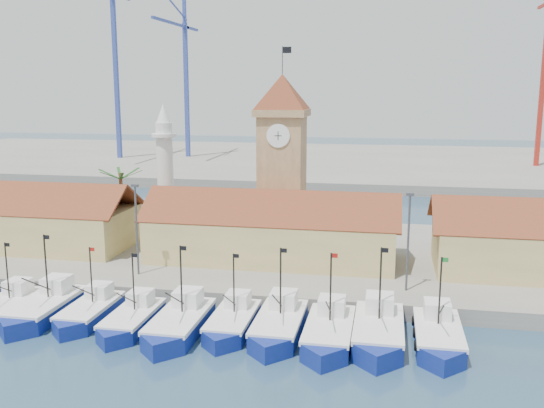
# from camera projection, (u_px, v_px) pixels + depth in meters

# --- Properties ---
(ground) EXTENTS (400.00, 400.00, 0.00)m
(ground) POSITION_uv_depth(u_px,v_px,m) (223.00, 348.00, 46.63)
(ground) COLOR #1B3349
(ground) RESTS_ON ground
(quay) EXTENTS (140.00, 32.00, 1.50)m
(quay) POSITION_uv_depth(u_px,v_px,m) (279.00, 255.00, 69.62)
(quay) COLOR gray
(quay) RESTS_ON ground
(terminal) EXTENTS (240.00, 80.00, 2.00)m
(terminal) POSITION_uv_depth(u_px,v_px,m) (340.00, 163.00, 152.48)
(terminal) COLOR gray
(terminal) RESTS_ON ground
(boat_1) EXTENTS (3.31, 9.08, 6.87)m
(boat_1) POSITION_uv_depth(u_px,v_px,m) (4.00, 309.00, 52.79)
(boat_1) COLOR navy
(boat_1) RESTS_ON ground
(boat_2) EXTENTS (3.71, 10.15, 7.68)m
(boat_2) POSITION_uv_depth(u_px,v_px,m) (43.00, 310.00, 52.42)
(boat_2) COLOR navy
(boat_2) RESTS_ON ground
(boat_3) EXTENTS (3.23, 8.86, 6.70)m
(boat_3) POSITION_uv_depth(u_px,v_px,m) (89.00, 313.00, 51.87)
(boat_3) COLOR navy
(boat_3) RESTS_ON ground
(boat_4) EXTENTS (3.22, 8.82, 6.67)m
(boat_4) POSITION_uv_depth(u_px,v_px,m) (131.00, 321.00, 50.11)
(boat_4) COLOR navy
(boat_4) RESTS_ON ground
(boat_5) EXTENTS (3.68, 10.09, 7.64)m
(boat_5) POSITION_uv_depth(u_px,v_px,m) (179.00, 325.00, 49.00)
(boat_5) COLOR navy
(boat_5) RESTS_ON ground
(boat_6) EXTENTS (3.28, 8.99, 6.80)m
(boat_6) POSITION_uv_depth(u_px,v_px,m) (232.00, 324.00, 49.55)
(boat_6) COLOR navy
(boat_6) RESTS_ON ground
(boat_7) EXTENTS (3.64, 9.96, 7.54)m
(boat_7) POSITION_uv_depth(u_px,v_px,m) (278.00, 327.00, 48.65)
(boat_7) COLOR navy
(boat_7) RESTS_ON ground
(boat_8) EXTENTS (3.63, 9.94, 7.52)m
(boat_8) POSITION_uv_depth(u_px,v_px,m) (329.00, 334.00, 47.25)
(boat_8) COLOR navy
(boat_8) RESTS_ON ground
(boat_9) EXTENTS (3.84, 10.51, 7.96)m
(boat_9) POSITION_uv_depth(u_px,v_px,m) (378.00, 334.00, 47.30)
(boat_9) COLOR navy
(boat_9) RESTS_ON ground
(boat_10) EXTENTS (3.56, 9.74, 7.37)m
(boat_10) POSITION_uv_depth(u_px,v_px,m) (438.00, 338.00, 46.59)
(boat_10) COLOR navy
(boat_10) RESTS_ON ground
(hall_left) EXTENTS (31.20, 10.13, 7.61)m
(hall_left) POSITION_uv_depth(u_px,v_px,m) (5.00, 224.00, 71.10)
(hall_left) COLOR #D0B872
(hall_left) RESTS_ON quay
(hall_center) EXTENTS (27.04, 10.13, 7.61)m
(hall_center) POSITION_uv_depth(u_px,v_px,m) (272.00, 236.00, 65.15)
(hall_center) COLOR #D0B872
(hall_center) RESTS_ON quay
(clock_tower) EXTENTS (5.80, 5.80, 22.70)m
(clock_tower) POSITION_uv_depth(u_px,v_px,m) (282.00, 156.00, 69.42)
(clock_tower) COLOR tan
(clock_tower) RESTS_ON quay
(minaret) EXTENTS (3.00, 3.00, 16.30)m
(minaret) POSITION_uv_depth(u_px,v_px,m) (165.00, 170.00, 74.56)
(minaret) COLOR silver
(minaret) RESTS_ON quay
(palm_tree) EXTENTS (5.60, 5.03, 8.39)m
(palm_tree) POSITION_uv_depth(u_px,v_px,m) (122.00, 199.00, 74.23)
(palm_tree) COLOR brown
(palm_tree) RESTS_ON quay
(lamp_posts) EXTENTS (80.70, 0.25, 9.03)m
(lamp_posts) POSITION_uv_depth(u_px,v_px,m) (261.00, 231.00, 56.87)
(lamp_posts) COLOR #3F3F44
(lamp_posts) RESTS_ON quay
(crane_blue_far) EXTENTS (1.00, 37.50, 48.07)m
(crane_blue_far) POSITION_uv_depth(u_px,v_px,m) (111.00, 48.00, 147.89)
(crane_blue_far) COLOR #314498
(crane_blue_far) RESTS_ON terminal
(crane_blue_near) EXTENTS (1.00, 31.46, 40.61)m
(crane_blue_near) POSITION_uv_depth(u_px,v_px,m) (184.00, 68.00, 152.17)
(crane_blue_near) COLOR #314498
(crane_blue_near) RESTS_ON terminal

